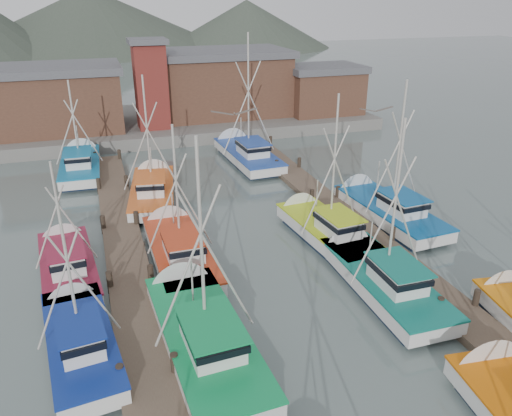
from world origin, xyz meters
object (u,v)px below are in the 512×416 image
object	(u,v)px
boat_4	(201,330)
boat_12	(153,189)
lookout_tower	(151,84)
boat_8	(178,248)

from	to	relation	value
boat_4	boat_12	distance (m)	17.13
lookout_tower	boat_12	world-z (taller)	lookout_tower
boat_4	boat_12	world-z (taller)	boat_4
lookout_tower	boat_4	world-z (taller)	lookout_tower
boat_4	boat_8	world-z (taller)	boat_4
lookout_tower	boat_12	distance (m)	16.99
lookout_tower	boat_12	size ratio (longest dim) A/B	0.88
boat_4	boat_12	xyz separation A→B (m)	(0.27, 17.13, -0.00)
boat_8	boat_12	world-z (taller)	boat_12
boat_4	lookout_tower	bearing A→B (deg)	82.61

